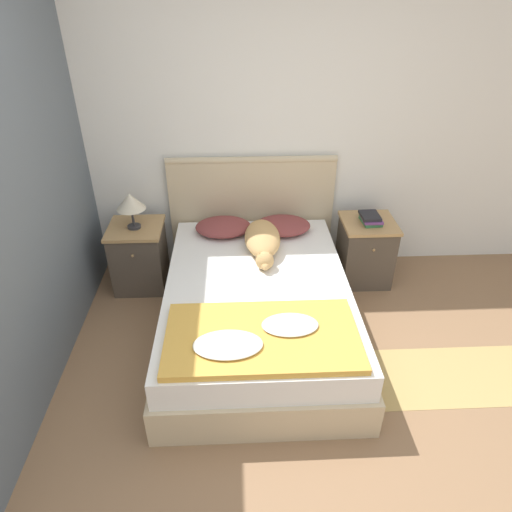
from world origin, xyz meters
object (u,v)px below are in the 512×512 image
dog (263,240)px  book_stack (370,218)px  pillow_left (223,227)px  table_lamp (130,202)px  pillow_right (283,226)px  nightstand_left (139,256)px  nightstand_right (365,251)px  bed (257,309)px

dog → book_stack: 0.95m
pillow_left → table_lamp: (-0.73, -0.06, 0.28)m
pillow_right → pillow_left: bearing=180.0°
nightstand_left → pillow_right: bearing=2.2°
nightstand_right → pillow_right: size_ratio=1.22×
nightstand_left → nightstand_right: size_ratio=1.00×
bed → dog: bearing=81.9°
pillow_right → table_lamp: size_ratio=1.55×
bed → book_stack: bearing=34.8°
pillow_left → book_stack: size_ratio=2.07×
nightstand_right → table_lamp: table_lamp is taller
dog → book_stack: book_stack is taller
pillow_right → table_lamp: bearing=-177.1°
bed → table_lamp: table_lamp is taller
nightstand_left → table_lamp: table_lamp is taller
nightstand_left → nightstand_right: 1.98m
book_stack → pillow_left: bearing=177.2°
nightstand_left → pillow_right: size_ratio=1.22×
book_stack → table_lamp: size_ratio=0.75×
dog → book_stack: (0.92, 0.22, 0.06)m
bed → pillow_left: (-0.25, 0.75, 0.30)m
pillow_right → dog: bearing=-123.9°
nightstand_left → dog: bearing=-12.4°
dog → nightstand_right: bearing=14.1°
pillow_right → bed: bearing=-108.8°
book_stack → dog: bearing=-166.7°
nightstand_right → table_lamp: (-1.98, -0.01, 0.52)m
bed → book_stack: (0.99, 0.69, 0.38)m
pillow_left → dog: dog is taller
bed → nightstand_left: 1.21m
book_stack → bed: bearing=-145.2°
bed → table_lamp: 1.33m
dog → table_lamp: size_ratio=2.53×
pillow_right → table_lamp: table_lamp is taller
bed → pillow_left: 0.84m
bed → table_lamp: size_ratio=6.41×
dog → table_lamp: bearing=168.4°
bed → nightstand_right: size_ratio=3.38×
table_lamp → nightstand_right: bearing=0.4°
bed → pillow_right: (0.25, 0.75, 0.30)m
dog → book_stack: size_ratio=3.37×
pillow_left → dog: bearing=-41.0°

